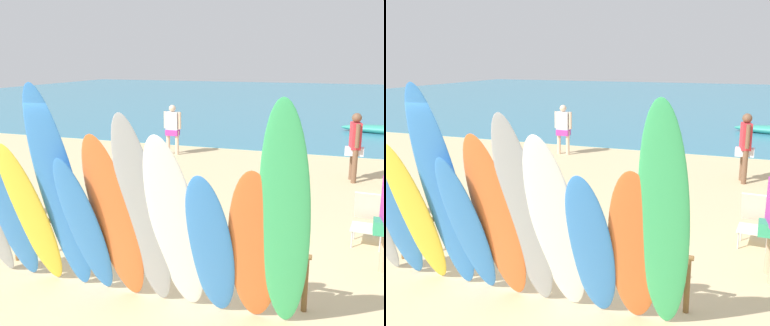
# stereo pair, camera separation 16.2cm
# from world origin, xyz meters

# --- Properties ---
(ground) EXTENTS (60.00, 60.00, 0.00)m
(ground) POSITION_xyz_m (0.00, 14.00, 0.00)
(ground) COLOR #D3BC8C
(ocean_water) EXTENTS (60.00, 40.00, 0.02)m
(ocean_water) POSITION_xyz_m (0.00, 29.44, 0.01)
(ocean_water) COLOR teal
(ocean_water) RESTS_ON ground
(surfboard_rack) EXTENTS (4.33, 0.07, 0.73)m
(surfboard_rack) POSITION_xyz_m (0.00, 0.00, 0.60)
(surfboard_rack) COLOR brown
(surfboard_rack) RESTS_ON ground
(surfboard_blue_1) EXTENTS (0.56, 0.91, 2.09)m
(surfboard_blue_1) POSITION_xyz_m (-1.56, -0.70, 1.04)
(surfboard_blue_1) COLOR #337AD1
(surfboard_blue_1) RESTS_ON ground
(surfboard_yellow_2) EXTENTS (0.57, 0.91, 2.04)m
(surfboard_yellow_2) POSITION_xyz_m (-1.21, -0.70, 1.02)
(surfboard_yellow_2) COLOR yellow
(surfboard_yellow_2) RESTS_ON ground
(surfboard_blue_3) EXTENTS (0.59, 1.00, 2.73)m
(surfboard_blue_3) POSITION_xyz_m (-0.72, -0.75, 1.37)
(surfboard_blue_3) COLOR #337AD1
(surfboard_blue_3) RESTS_ON ground
(surfboard_blue_4) EXTENTS (0.50, 0.93, 1.94)m
(surfboard_blue_4) POSITION_xyz_m (-0.42, -0.72, 0.97)
(surfboard_blue_4) COLOR #337AD1
(surfboard_blue_4) RESTS_ON ground
(surfboard_orange_5) EXTENTS (0.63, 0.90, 2.21)m
(surfboard_orange_5) POSITION_xyz_m (-0.01, -0.72, 1.11)
(surfboard_orange_5) COLOR orange
(surfboard_orange_5) RESTS_ON ground
(surfboard_grey_6) EXTENTS (0.53, 0.99, 2.47)m
(surfboard_grey_6) POSITION_xyz_m (0.39, -0.78, 1.23)
(surfboard_grey_6) COLOR #999EA3
(surfboard_grey_6) RESTS_ON ground
(surfboard_white_7) EXTENTS (0.61, 1.03, 2.28)m
(surfboard_white_7) POSITION_xyz_m (0.77, -0.77, 1.14)
(surfboard_white_7) COLOR white
(surfboard_white_7) RESTS_ON ground
(surfboard_blue_8) EXTENTS (0.53, 0.87, 1.88)m
(surfboard_blue_8) POSITION_xyz_m (1.15, -0.71, 0.94)
(surfboard_blue_8) COLOR #337AD1
(surfboard_blue_8) RESTS_ON ground
(surfboard_orange_9) EXTENTS (0.62, 0.86, 1.95)m
(surfboard_orange_9) POSITION_xyz_m (1.62, -0.67, 0.97)
(surfboard_orange_9) COLOR orange
(surfboard_orange_9) RESTS_ON ground
(surfboard_green_10) EXTENTS (0.55, 1.08, 2.67)m
(surfboard_green_10) POSITION_xyz_m (1.95, -0.79, 1.33)
(surfboard_green_10) COLOR #38B266
(surfboard_green_10) RESTS_ON ground
(beachgoer_midbeach) EXTENTS (0.58, 0.25, 1.53)m
(beachgoer_midbeach) POSITION_xyz_m (-2.89, 8.00, 0.88)
(beachgoer_midbeach) COLOR beige
(beachgoer_midbeach) RESTS_ON ground
(beachgoer_photographing) EXTENTS (0.43, 0.62, 1.67)m
(beachgoer_photographing) POSITION_xyz_m (2.47, 6.52, 0.96)
(beachgoer_photographing) COLOR brown
(beachgoer_photographing) RESTS_ON ground
(beach_chair_blue) EXTENTS (0.55, 0.73, 0.81)m
(beach_chair_blue) POSITION_xyz_m (2.82, 2.56, 0.43)
(beach_chair_blue) COLOR #B7B7BC
(beach_chair_blue) RESTS_ON ground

